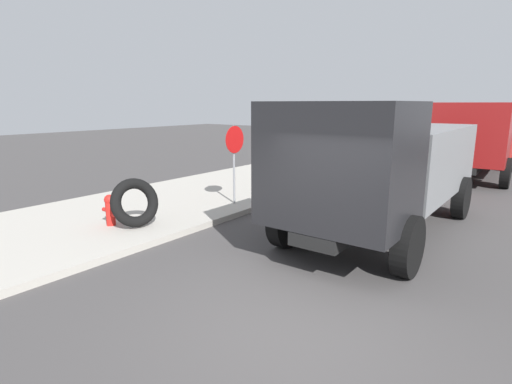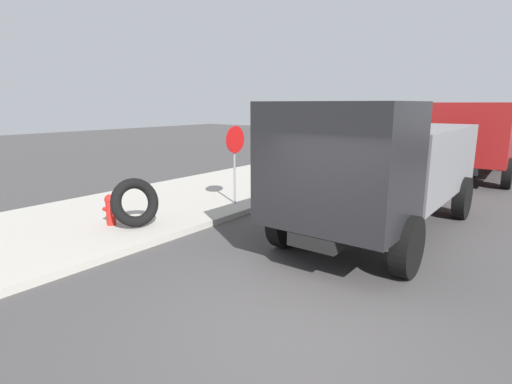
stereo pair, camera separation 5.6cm
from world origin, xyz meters
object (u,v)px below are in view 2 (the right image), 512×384
at_px(fire_hydrant, 111,209).
at_px(dump_truck_gray, 384,165).
at_px(dump_truck_orange, 487,126).
at_px(dump_truck_red, 479,138).
at_px(stop_sign, 235,150).
at_px(loose_tire, 135,202).

relative_size(fire_hydrant, dump_truck_gray, 0.11).
xyz_separation_m(dump_truck_gray, dump_truck_orange, (19.38, 0.73, 0.00)).
bearing_deg(dump_truck_red, stop_sign, 155.56).
distance_m(fire_hydrant, loose_tire, 0.67).
relative_size(fire_hydrant, stop_sign, 0.33).
xyz_separation_m(fire_hydrant, stop_sign, (3.42, -0.94, 1.14)).
xyz_separation_m(fire_hydrant, loose_tire, (0.27, -0.58, 0.19)).
bearing_deg(dump_truck_gray, dump_truck_red, -2.32).
bearing_deg(loose_tire, dump_truck_gray, -52.57).
bearing_deg(stop_sign, dump_truck_red, -24.44).
bearing_deg(loose_tire, dump_truck_red, -20.48).
relative_size(loose_tire, dump_truck_gray, 0.16).
bearing_deg(dump_truck_red, dump_truck_orange, 6.61).
bearing_deg(dump_truck_orange, loose_tire, 170.58).
bearing_deg(loose_tire, stop_sign, -6.64).
xyz_separation_m(stop_sign, dump_truck_red, (10.01, -4.55, -0.07)).
bearing_deg(dump_truck_gray, fire_hydrant, 126.19).
distance_m(fire_hydrant, dump_truck_orange, 23.55).
xyz_separation_m(loose_tire, dump_truck_gray, (3.46, -4.52, 0.88)).
bearing_deg(fire_hydrant, dump_truck_red, -22.25).
height_order(fire_hydrant, dump_truck_gray, dump_truck_gray).
distance_m(fire_hydrant, stop_sign, 3.72).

